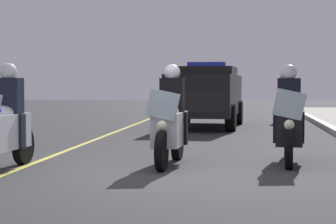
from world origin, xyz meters
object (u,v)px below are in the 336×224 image
cyclist_background (282,98)px  police_motorcycle_lead_left (4,127)px  police_motorcycle_trailing (289,123)px  police_suv (206,93)px  police_motorcycle_lead_right (170,124)px

cyclist_background → police_motorcycle_lead_left: bearing=-21.5°
police_motorcycle_trailing → police_suv: police_suv is taller
police_motorcycle_lead_right → police_motorcycle_trailing: bearing=103.5°
police_motorcycle_lead_left → police_motorcycle_trailing: 4.79m
police_suv → police_motorcycle_lead_right: bearing=-0.4°
police_motorcycle_lead_right → cyclist_background: 12.46m
police_motorcycle_lead_right → cyclist_background: police_motorcycle_lead_right is taller
police_motorcycle_trailing → police_motorcycle_lead_right: bearing=-76.5°
cyclist_background → police_motorcycle_trailing: bearing=-2.9°
police_motorcycle_lead_right → police_motorcycle_trailing: same height
police_motorcycle_lead_left → police_motorcycle_lead_right: size_ratio=1.00×
police_motorcycle_lead_right → police_suv: (-9.10, 0.06, 0.37)m
police_motorcycle_trailing → police_suv: size_ratio=0.43×
police_motorcycle_lead_right → police_motorcycle_lead_left: bearing=-69.9°
police_motorcycle_trailing → police_suv: 8.84m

